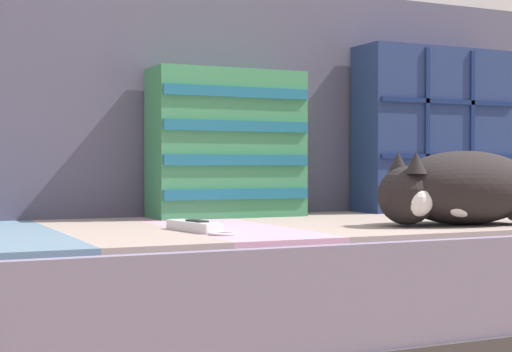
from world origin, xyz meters
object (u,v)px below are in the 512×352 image
couch (299,298)px  throw_pillow_striped (227,144)px  game_remote_far (196,227)px  throw_pillow_quilted (434,130)px  sleeping_cat (457,189)px

couch → throw_pillow_striped: size_ratio=5.56×
couch → game_remote_far: (-0.30, -0.16, 0.18)m
couch → throw_pillow_striped: bearing=114.2°
game_remote_far → throw_pillow_quilted: bearing=23.7°
throw_pillow_quilted → sleeping_cat: bearing=-122.5°
couch → throw_pillow_quilted: bearing=21.1°
throw_pillow_striped → game_remote_far: 0.45m
couch → game_remote_far: size_ratio=10.04×
sleeping_cat → throw_pillow_striped: bearing=127.2°
couch → throw_pillow_striped: (-0.09, 0.20, 0.34)m
couch → throw_pillow_striped: throw_pillow_striped is taller
sleeping_cat → game_remote_far: 0.55m
throw_pillow_striped → game_remote_far: size_ratio=1.81×
couch → sleeping_cat: bearing=-44.3°
throw_pillow_striped → couch: bearing=-65.8°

